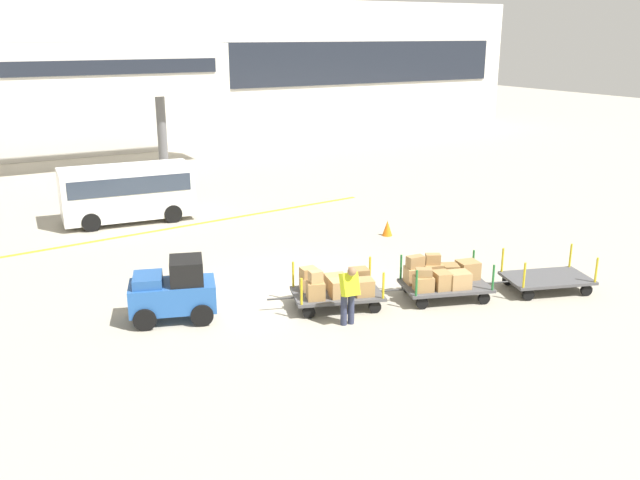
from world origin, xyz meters
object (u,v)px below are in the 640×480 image
Objects in this scene: baggage_tug at (174,291)px; safety_cone_near at (387,228)px; shuttle_van at (127,189)px; baggage_cart_lead at (336,287)px; baggage_handler at (349,292)px; baggage_cart_tail at (547,279)px; baggage_cart_middle at (442,278)px.

baggage_tug is 4.25× the size of safety_cone_near.
baggage_tug is 9.53m from safety_cone_near.
baggage_tug is 0.47× the size of shuttle_van.
baggage_cart_lead is 1.97× the size of baggage_handler.
shuttle_van reaches higher than baggage_cart_lead.
safety_cone_near is at bearing 96.81° from baggage_cart_tail.
baggage_cart_middle is 1.97× the size of baggage_handler.
shuttle_van is at bearing 113.93° from baggage_cart_middle.
baggage_cart_tail is (5.72, -1.88, -0.20)m from baggage_cart_lead.
baggage_cart_lead is at bearing 73.93° from baggage_handler.
baggage_handler reaches higher than safety_cone_near.
baggage_cart_middle is at bearing -66.07° from shuttle_van.
baggage_handler is at bearing 173.52° from baggage_cart_tail.
baggage_cart_middle is 1.00× the size of baggage_cart_tail.
baggage_tug is at bearing 145.67° from baggage_handler.
baggage_cart_middle is (2.81, -0.87, 0.03)m from baggage_cart_lead.
baggage_cart_middle is at bearing -17.21° from baggage_cart_lead.
shuttle_van is (-2.20, 12.39, 0.37)m from baggage_handler.
shuttle_van is at bearing 139.11° from safety_cone_near.
baggage_handler is 12.59m from shuttle_van.
safety_cone_near is at bearing 21.32° from baggage_tug.
safety_cone_near is (4.93, 4.73, -0.27)m from baggage_cart_lead.
baggage_cart_lead is 1.00× the size of baggage_cart_middle.
safety_cone_near is at bearing 48.31° from baggage_handler.
baggage_cart_middle is at bearing -110.69° from safety_cone_near.
shuttle_van reaches higher than baggage_tug.
baggage_cart_tail is at bearing -18.18° from baggage_cart_lead.
safety_cone_near is (8.87, 3.46, -0.48)m from baggage_tug.
shuttle_van reaches higher than baggage_cart_tail.
shuttle_van is at bearing 122.28° from baggage_cart_tail.
baggage_tug is 1.50× the size of baggage_handler.
baggage_cart_middle is 5.99m from safety_cone_near.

